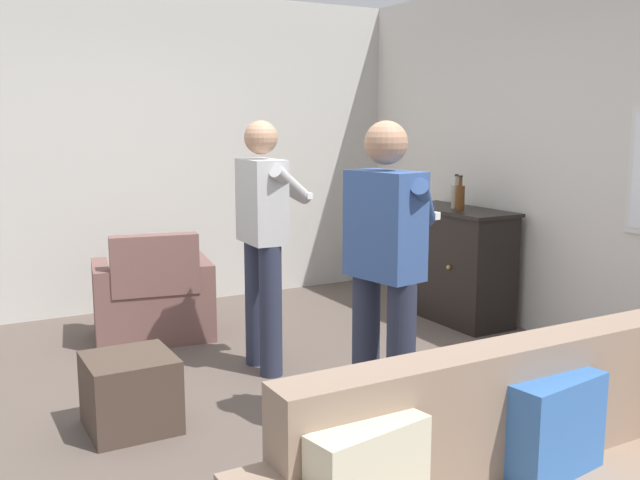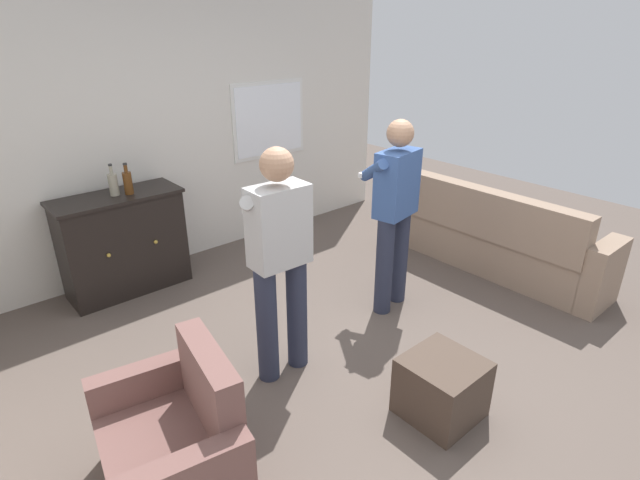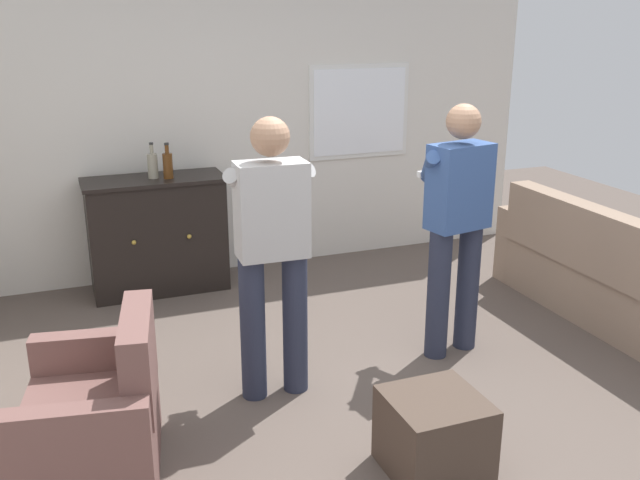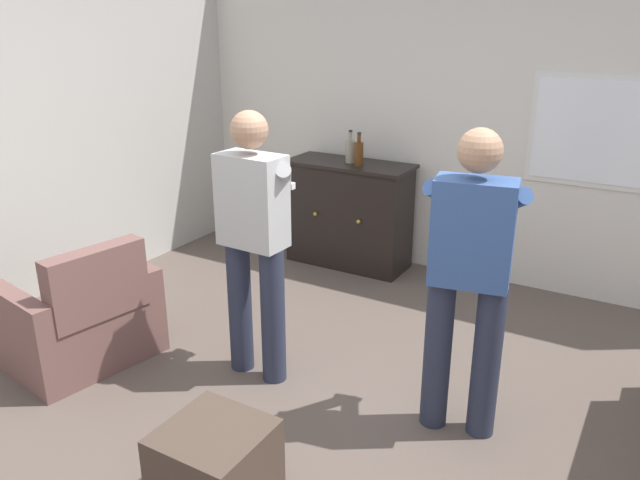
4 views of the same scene
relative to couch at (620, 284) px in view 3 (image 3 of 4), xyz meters
The scene contains 10 objects.
ground 2.08m from the couch, behind, with size 10.40×10.40×0.00m, color brown.
wall_back_with_window 3.25m from the couch, 130.66° to the left, with size 5.20×0.15×2.80m.
couch is the anchor object (origin of this frame).
armchair 3.69m from the couch, behind, with size 0.78×0.98×0.85m.
sideboard_cabinet 3.58m from the couch, 146.46° to the left, with size 1.12×0.49×0.95m.
bottle_wine_green 3.53m from the couch, 146.15° to the left, with size 0.08×0.08×0.28m.
bottle_liquor_amber 3.65m from the couch, 146.46° to the left, with size 0.08×0.08×0.29m.
ottoman 2.33m from the couch, 154.27° to the right, with size 0.47×0.47×0.41m, color #47382D.
person_standing_left 2.67m from the couch, behind, with size 0.56×0.48×1.68m.
person_standing_right 1.45m from the couch, behind, with size 0.55×0.51×1.68m.
Camera 3 is at (-1.71, -3.36, 2.23)m, focal length 40.00 mm.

